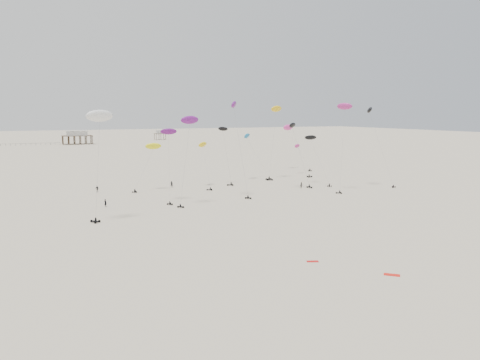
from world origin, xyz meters
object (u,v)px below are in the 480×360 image
pavilion_small (160,136)px  spectator_0 (106,207)px  pavilion_main (77,138)px  rig_4 (169,144)px  rig_9 (344,119)px  rig_0 (237,123)px

pavilion_small → spectator_0: 289.76m
pavilion_small → pavilion_main: bearing=-156.8°
rig_4 → rig_9: bearing=151.6°
rig_0 → spectator_0: rig_0 is taller
rig_0 → spectator_0: size_ratio=11.48×
pavilion_small → rig_0: bearing=-101.0°
pavilion_main → spectator_0: 246.59m
rig_4 → spectator_0: rig_4 is taller
rig_4 → spectator_0: bearing=-20.5°
rig_4 → rig_9: (50.94, -4.79, 6.16)m
rig_0 → rig_4: bearing=-26.0°
rig_4 → spectator_0: size_ratio=8.39×
pavilion_main → rig_0: rig_0 is taller
rig_4 → spectator_0: (-16.43, -0.73, -14.89)m
rig_0 → spectator_0: (-34.76, 0.81, -20.08)m
pavilion_main → rig_4: (-2.20, -245.12, 10.67)m
pavilion_small → rig_4: rig_4 is taller
rig_4 → rig_9: rig_9 is taller
rig_0 → rig_4: 19.11m
rig_9 → spectator_0: size_ratio=11.35×
pavilion_main → rig_4: size_ratio=1.10×
rig_0 → rig_4: size_ratio=1.37×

